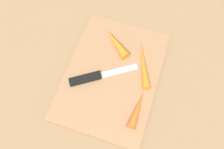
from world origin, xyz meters
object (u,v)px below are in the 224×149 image
object	(u,v)px
knife	(90,78)
carrot_medium	(117,43)
cutting_board	(112,75)
carrot_longest	(144,64)
carrot_shortest	(137,110)

from	to	relation	value
knife	carrot_medium	bearing A→B (deg)	39.22
cutting_board	carrot_longest	size ratio (longest dim) A/B	2.48
knife	carrot_shortest	xyz separation A→B (m)	(-0.05, -0.15, 0.01)
carrot_longest	carrot_medium	bearing A→B (deg)	44.83
carrot_longest	knife	bearing A→B (deg)	100.73
cutting_board	carrot_shortest	distance (m)	0.13
cutting_board	knife	bearing A→B (deg)	119.38
carrot_longest	carrot_medium	xyz separation A→B (m)	(0.04, 0.09, 0.00)
cutting_board	carrot_longest	bearing A→B (deg)	-55.19
cutting_board	carrot_shortest	xyz separation A→B (m)	(-0.08, -0.10, 0.02)
cutting_board	carrot_shortest	world-z (taller)	carrot_shortest
carrot_shortest	cutting_board	bearing A→B (deg)	53.53
cutting_board	carrot_medium	xyz separation A→B (m)	(0.09, 0.02, 0.02)
knife	carrot_shortest	size ratio (longest dim) A/B	1.77
carrot_medium	cutting_board	bearing A→B (deg)	140.54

